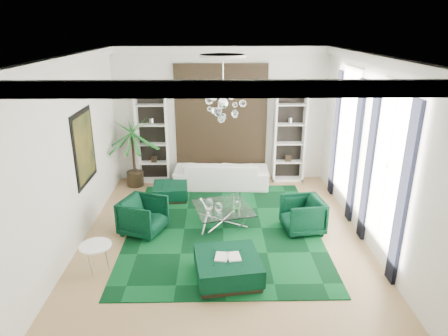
{
  "coord_description": "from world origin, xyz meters",
  "views": [
    {
      "loc": [
        -0.14,
        -7.67,
        4.34
      ],
      "look_at": [
        0.02,
        0.5,
        1.39
      ],
      "focal_mm": 32.0,
      "sensor_mm": 36.0,
      "label": 1
    }
  ],
  "objects_px": {
    "armchair_left": "(143,216)",
    "coffee_table": "(223,216)",
    "armchair_right": "(303,215)",
    "ottoman_front": "(228,268)",
    "ottoman_side": "(171,192)",
    "side_table": "(97,259)",
    "palm": "(133,143)",
    "sofa": "(221,173)"
  },
  "relations": [
    {
      "from": "armchair_left",
      "to": "coffee_table",
      "type": "bearing_deg",
      "value": -58.14
    },
    {
      "from": "armchair_right",
      "to": "ottoman_front",
      "type": "xyz_separation_m",
      "value": [
        -1.7,
        -1.75,
        -0.17
      ]
    },
    {
      "from": "ottoman_front",
      "to": "armchair_left",
      "type": "bearing_deg",
      "value": 135.81
    },
    {
      "from": "armchair_right",
      "to": "ottoman_side",
      "type": "distance_m",
      "value": 3.59
    },
    {
      "from": "coffee_table",
      "to": "side_table",
      "type": "distance_m",
      "value": 2.99
    },
    {
      "from": "ottoman_front",
      "to": "palm",
      "type": "bearing_deg",
      "value": 119.05
    },
    {
      "from": "side_table",
      "to": "armchair_left",
      "type": "bearing_deg",
      "value": 68.2
    },
    {
      "from": "ottoman_front",
      "to": "sofa",
      "type": "bearing_deg",
      "value": 90.65
    },
    {
      "from": "armchair_right",
      "to": "ottoman_side",
      "type": "relative_size",
      "value": 0.98
    },
    {
      "from": "coffee_table",
      "to": "sofa",
      "type": "bearing_deg",
      "value": 90.0
    },
    {
      "from": "armchair_left",
      "to": "palm",
      "type": "xyz_separation_m",
      "value": [
        -0.7,
        2.75,
        0.87
      ]
    },
    {
      "from": "sofa",
      "to": "ottoman_front",
      "type": "relative_size",
      "value": 2.33
    },
    {
      "from": "armchair_right",
      "to": "sofa",
      "type": "bearing_deg",
      "value": -154.18
    },
    {
      "from": "palm",
      "to": "ottoman_front",
      "type": "bearing_deg",
      "value": -60.95
    },
    {
      "from": "ottoman_side",
      "to": "armchair_left",
      "type": "bearing_deg",
      "value": -102.53
    },
    {
      "from": "ottoman_side",
      "to": "palm",
      "type": "relative_size",
      "value": 0.35
    },
    {
      "from": "ottoman_front",
      "to": "side_table",
      "type": "height_order",
      "value": "side_table"
    },
    {
      "from": "side_table",
      "to": "coffee_table",
      "type": "bearing_deg",
      "value": 38.21
    },
    {
      "from": "sofa",
      "to": "ottoman_side",
      "type": "xyz_separation_m",
      "value": [
        -1.35,
        -0.85,
        -0.19
      ]
    },
    {
      "from": "armchair_right",
      "to": "ottoman_side",
      "type": "height_order",
      "value": "armchair_right"
    },
    {
      "from": "sofa",
      "to": "armchair_left",
      "type": "relative_size",
      "value": 2.97
    },
    {
      "from": "armchair_left",
      "to": "ottoman_side",
      "type": "xyz_separation_m",
      "value": [
        0.4,
        1.8,
        -0.2
      ]
    },
    {
      "from": "sofa",
      "to": "armchair_left",
      "type": "xyz_separation_m",
      "value": [
        -1.75,
        -2.65,
        0.02
      ]
    },
    {
      "from": "armchair_right",
      "to": "palm",
      "type": "distance_m",
      "value": 5.1
    },
    {
      "from": "armchair_left",
      "to": "ottoman_front",
      "type": "xyz_separation_m",
      "value": [
        1.8,
        -1.75,
        -0.18
      ]
    },
    {
      "from": "armchair_left",
      "to": "ottoman_front",
      "type": "bearing_deg",
      "value": -113.65
    },
    {
      "from": "side_table",
      "to": "ottoman_front",
      "type": "bearing_deg",
      "value": -5.95
    },
    {
      "from": "ottoman_side",
      "to": "palm",
      "type": "bearing_deg",
      "value": 139.18
    },
    {
      "from": "sofa",
      "to": "palm",
      "type": "xyz_separation_m",
      "value": [
        -2.45,
        0.1,
        0.89
      ]
    },
    {
      "from": "armchair_left",
      "to": "coffee_table",
      "type": "height_order",
      "value": "armchair_left"
    },
    {
      "from": "palm",
      "to": "coffee_table",
      "type": "bearing_deg",
      "value": -44.41
    },
    {
      "from": "ottoman_front",
      "to": "ottoman_side",
      "type": "bearing_deg",
      "value": 111.52
    },
    {
      "from": "side_table",
      "to": "ottoman_side",
      "type": "bearing_deg",
      "value": 73.14
    },
    {
      "from": "sofa",
      "to": "coffee_table",
      "type": "height_order",
      "value": "sofa"
    },
    {
      "from": "sofa",
      "to": "side_table",
      "type": "xyz_separation_m",
      "value": [
        -2.35,
        -4.15,
        -0.1
      ]
    },
    {
      "from": "sofa",
      "to": "ottoman_side",
      "type": "bearing_deg",
      "value": 34.81
    },
    {
      "from": "armchair_right",
      "to": "coffee_table",
      "type": "bearing_deg",
      "value": -108.93
    },
    {
      "from": "armchair_left",
      "to": "side_table",
      "type": "relative_size",
      "value": 1.51
    },
    {
      "from": "armchair_left",
      "to": "ottoman_side",
      "type": "bearing_deg",
      "value": 8.02
    },
    {
      "from": "coffee_table",
      "to": "palm",
      "type": "distance_m",
      "value": 3.59
    },
    {
      "from": "armchair_left",
      "to": "ottoman_side",
      "type": "distance_m",
      "value": 1.86
    },
    {
      "from": "ottoman_side",
      "to": "side_table",
      "type": "distance_m",
      "value": 3.45
    }
  ]
}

